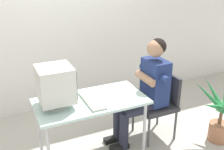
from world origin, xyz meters
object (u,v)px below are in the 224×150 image
object	(u,v)px
desk	(91,105)
potted_plant	(222,112)
person_seated	(146,88)
keyboard	(92,100)
office_chair	(159,101)
crt_monitor	(56,85)

from	to	relation	value
desk	potted_plant	distance (m)	1.63
person_seated	keyboard	bearing A→B (deg)	-173.48
office_chair	potted_plant	xyz separation A→B (m)	(0.63, -0.45, -0.08)
desk	keyboard	world-z (taller)	keyboard
keyboard	potted_plant	xyz separation A→B (m)	(1.57, -0.36, -0.34)
keyboard	office_chair	xyz separation A→B (m)	(0.94, 0.08, -0.26)
potted_plant	keyboard	bearing A→B (deg)	167.01
office_chair	desk	bearing A→B (deg)	-177.04
crt_monitor	person_seated	world-z (taller)	person_seated
crt_monitor	person_seated	xyz separation A→B (m)	(1.09, 0.02, -0.26)
person_seated	office_chair	bearing A→B (deg)	0.00
crt_monitor	office_chair	size ratio (longest dim) A/B	0.52
crt_monitor	office_chair	bearing A→B (deg)	1.06
keyboard	crt_monitor	bearing A→B (deg)	170.43
office_chair	person_seated	world-z (taller)	person_seated
desk	keyboard	xyz separation A→B (m)	(-0.00, -0.04, 0.08)
keyboard	person_seated	bearing A→B (deg)	6.52
desk	potted_plant	world-z (taller)	potted_plant
office_chair	crt_monitor	bearing A→B (deg)	-178.94
crt_monitor	keyboard	distance (m)	0.43
desk	keyboard	distance (m)	0.09
person_seated	desk	bearing A→B (deg)	-176.24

